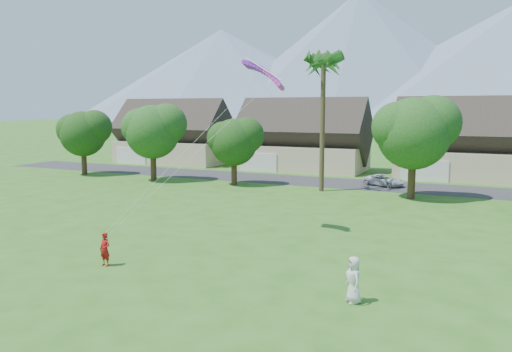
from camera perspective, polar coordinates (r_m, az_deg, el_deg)
The scene contains 10 objects.
ground at distance 20.36m, azimuth -12.34°, elevation -14.19°, with size 500.00×500.00×0.00m, color #2D6019.
street at distance 50.85m, azimuth 11.49°, elevation -0.92°, with size 90.00×7.00×0.01m, color #2D2D30.
kite_flyer at distance 25.28m, azimuth -16.88°, elevation -8.03°, with size 0.60×0.39×1.63m, color #9F1312.
watcher at distance 20.19m, azimuth 11.09°, elevation -11.55°, with size 0.90×0.59×1.85m, color silver.
parked_car at distance 50.24m, azimuth 14.42°, elevation -0.47°, with size 1.87×4.05×1.13m, color silver.
mountain_ridge at distance 275.77m, azimuth 25.18°, elevation 11.53°, with size 540.00×240.00×70.00m.
houses_row at distance 59.12m, azimuth 14.10°, elevation 3.56°, with size 72.75×8.19×8.86m.
tree_row at distance 44.78m, azimuth 8.40°, elevation 4.28°, with size 62.27×6.67×8.45m.
fan_palm at distance 45.71m, azimuth 7.74°, elevation 13.04°, with size 3.00×3.00×13.80m.
parafoil_kite at distance 29.71m, azimuth 1.08°, elevation 11.82°, with size 2.81×1.04×0.50m.
Camera 1 is at (11.61, -14.93, 7.56)m, focal length 35.00 mm.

